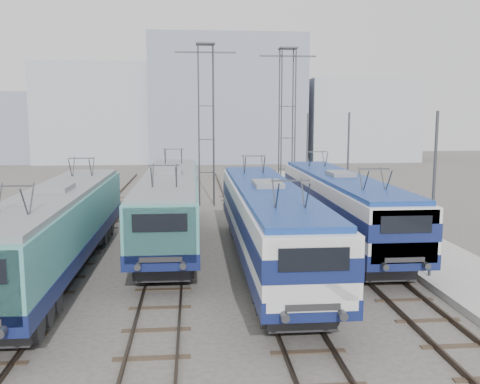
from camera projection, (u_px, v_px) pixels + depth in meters
name	position (u px, v px, depth m)	size (l,w,h in m)	color
ground	(223.00, 306.00, 19.26)	(160.00, 160.00, 0.00)	#514C47
platform	(408.00, 244.00, 28.01)	(4.00, 70.00, 0.30)	#9E9E99
locomotive_far_left	(56.00, 225.00, 22.30)	(2.87, 18.14, 3.41)	#121B4F
locomotive_center_left	(170.00, 201.00, 28.42)	(2.92, 18.47, 3.48)	#121B4F
locomotive_center_right	(268.00, 218.00, 23.53)	(2.89, 18.28, 3.44)	#121B4F
locomotive_far_right	(340.00, 202.00, 28.30)	(2.83, 17.88, 3.36)	#121B4F
catenary_tower_west	(206.00, 117.00, 40.00)	(4.50, 1.20, 12.00)	#3F4247
catenary_tower_east	(287.00, 117.00, 42.53)	(4.50, 1.20, 12.00)	#3F4247
mast_front	(433.00, 199.00, 21.48)	(0.12, 0.12, 7.00)	#3F4247
mast_mid	(348.00, 169.00, 33.31)	(0.12, 0.12, 7.00)	#3F4247
mast_rear	(307.00, 155.00, 45.14)	(0.12, 0.12, 7.00)	#3F4247
building_west	(104.00, 114.00, 78.16)	(18.00, 12.00, 14.00)	#A5ACB9
building_center	(226.00, 100.00, 79.44)	(22.00, 14.00, 18.00)	gray
building_east	(357.00, 120.00, 81.61)	(16.00, 12.00, 12.00)	#A5ACB9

